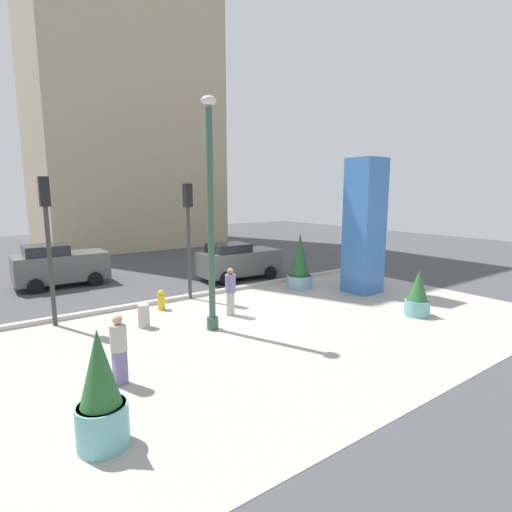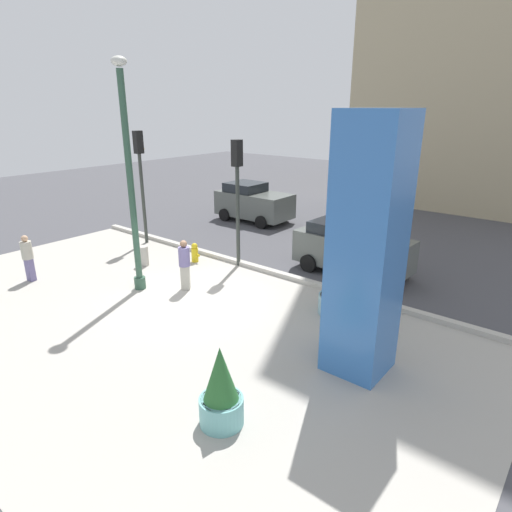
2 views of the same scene
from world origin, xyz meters
TOP-DOWN VIEW (x-y plane):
  - ground_plane at (0.00, 4.00)m, footprint 60.00×60.00m
  - plaza_pavement at (0.00, -2.00)m, footprint 18.00×10.00m
  - curb_strip at (0.00, 3.12)m, footprint 18.00×0.24m
  - lamp_post at (-1.88, -0.62)m, footprint 0.44×0.44m
  - art_pillar_blue at (5.68, -0.27)m, footprint 1.29×1.29m
  - potted_plant_curbside at (4.02, 1.86)m, footprint 1.15×1.15m
  - potted_plant_near_left at (-6.24, -4.57)m, footprint 0.86×0.86m
  - potted_plant_by_pillar at (4.56, -3.58)m, footprint 0.84×0.84m
  - fire_hydrant at (-2.35, 2.27)m, footprint 0.36×0.26m
  - concrete_bollard at (-3.55, 0.81)m, footprint 0.36×0.36m
  - traffic_light_far_side at (-0.82, 3.04)m, footprint 0.28×0.42m
  - traffic_light_corner at (-5.81, 2.66)m, footprint 0.28×0.42m
  - car_passing_lane at (2.77, 4.98)m, footprint 4.06×2.13m
  - car_curb_west at (-4.61, 8.53)m, footprint 3.90×2.13m
  - pedestrian_by_curb at (-5.33, -2.54)m, footprint 0.39×0.39m
  - pedestrian_crossing at (-0.66, 0.26)m, footprint 0.51×0.51m
  - highrise_across_street at (2.84, 22.54)m, footprint 12.90×12.28m

SIDE VIEW (x-z plane):
  - ground_plane at x=0.00m, z-range 0.00..0.00m
  - plaza_pavement at x=0.00m, z-range -0.01..0.01m
  - curb_strip at x=0.00m, z-range 0.00..0.16m
  - fire_hydrant at x=-2.35m, z-range -0.01..0.74m
  - concrete_bollard at x=-3.55m, z-range 0.00..0.75m
  - potted_plant_by_pillar at x=4.56m, z-range -0.10..1.53m
  - pedestrian_by_curb at x=-5.33m, z-range 0.09..1.70m
  - car_passing_lane at x=2.77m, z-range 0.01..1.80m
  - potted_plant_near_left at x=-6.24m, z-range -0.12..1.95m
  - pedestrian_crossing at x=-0.66m, z-range 0.09..1.77m
  - car_curb_west at x=-4.61m, z-range 0.00..1.92m
  - potted_plant_curbside at x=4.02m, z-range -0.18..2.25m
  - art_pillar_blue at x=5.68m, z-range 0.00..5.62m
  - traffic_light_far_side at x=-0.82m, z-range 0.79..5.35m
  - traffic_light_corner at x=-5.81m, z-range 0.80..5.52m
  - lamp_post at x=-1.88m, z-range -0.08..6.88m
  - highrise_across_street at x=2.84m, z-range 0.00..34.97m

